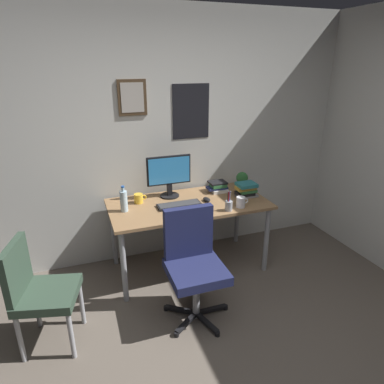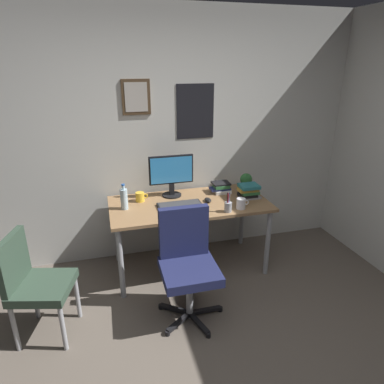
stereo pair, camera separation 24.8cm
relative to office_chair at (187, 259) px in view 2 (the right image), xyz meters
name	(u,v)px [view 2 (the right image)]	position (x,y,z in m)	size (l,w,h in m)	color
wall_back	(161,139)	(0.01, 1.14, 0.77)	(4.40, 0.10, 2.60)	silver
desk	(189,209)	(0.20, 0.67, 0.14)	(1.58, 0.78, 0.75)	#936D47
office_chair	(187,259)	(0.00, 0.00, 0.00)	(0.55, 0.57, 0.95)	#1E234C
side_chair	(33,280)	(-1.20, 0.06, -0.03)	(0.51, 0.51, 0.88)	#334738
monitor	(171,174)	(0.07, 0.91, 0.46)	(0.46, 0.20, 0.43)	black
keyboard	(179,204)	(0.08, 0.62, 0.23)	(0.43, 0.15, 0.03)	black
computer_mouse	(208,200)	(0.38, 0.65, 0.24)	(0.06, 0.11, 0.04)	black
water_bottle	(124,199)	(-0.44, 0.68, 0.32)	(0.07, 0.07, 0.25)	silver
coffee_mug_near	(241,204)	(0.64, 0.40, 0.27)	(0.13, 0.09, 0.10)	white
coffee_mug_far	(140,197)	(-0.27, 0.84, 0.27)	(0.13, 0.09, 0.09)	yellow
potted_plant	(246,181)	(0.88, 0.84, 0.32)	(0.13, 0.13, 0.19)	brown
pen_cup	(228,206)	(0.49, 0.36, 0.27)	(0.07, 0.07, 0.20)	#9EA0A5
book_stack_left	(221,188)	(0.60, 0.86, 0.27)	(0.22, 0.17, 0.11)	silver
book_stack_right	(249,191)	(0.81, 0.62, 0.30)	(0.23, 0.17, 0.15)	gray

